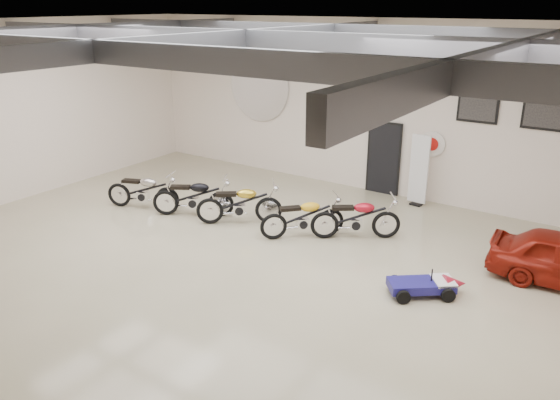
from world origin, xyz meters
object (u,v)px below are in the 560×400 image
Objects in this scene: motorcycle_gold at (239,203)px; motorcycle_yellow at (303,216)px; motorcycle_black at (193,196)px; motorcycle_red at (356,217)px; motorcycle_silver at (143,190)px; go_kart at (428,282)px; banner_stand at (419,172)px.

motorcycle_gold is 1.81m from motorcycle_yellow.
motorcycle_black reaches higher than motorcycle_red.
motorcycle_silver is at bearing 155.81° from motorcycle_gold.
motorcycle_black is (1.51, 0.37, 0.01)m from motorcycle_silver.
motorcycle_silver is 8.18m from go_kart.
motorcycle_black is 4.39m from motorcycle_red.
motorcycle_gold reaches higher than motorcycle_red.
banner_stand is at bearing 21.08° from motorcycle_yellow.
motorcycle_red reaches higher than motorcycle_yellow.
motorcycle_black is at bearing 141.17° from motorcycle_yellow.
motorcycle_yellow is at bearing -10.93° from motorcycle_silver.
motorcycle_yellow is at bearing 125.55° from go_kart.
motorcycle_black is at bearing 154.19° from motorcycle_gold.
motorcycle_silver is 4.73m from motorcycle_yellow.
motorcycle_gold reaches higher than motorcycle_black.
banner_stand is at bearing 12.56° from motorcycle_gold.
motorcycle_gold is (-3.32, -3.83, -0.43)m from banner_stand.
banner_stand is 0.97× the size of motorcycle_yellow.
motorcycle_gold is (1.35, 0.26, 0.01)m from motorcycle_black.
motorcycle_yellow is 1.32× the size of go_kart.
banner_stand reaches higher than go_kart.
motorcycle_silver is 1.02× the size of motorcycle_yellow.
motorcycle_red is at bearing -6.68° from motorcycle_silver.
banner_stand is 3.99m from motorcycle_yellow.
motorcycle_gold is 5.39m from go_kart.
banner_stand is 5.14m from go_kart.
motorcycle_black is 1.05× the size of motorcycle_yellow.
motorcycle_yellow is (1.80, 0.17, -0.03)m from motorcycle_gold.
motorcycle_yellow is (4.67, 0.79, -0.01)m from motorcycle_silver.
motorcycle_black is at bearing 136.71° from go_kart.
motorcycle_yellow is 3.66m from go_kart.
banner_stand reaches higher than motorcycle_black.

